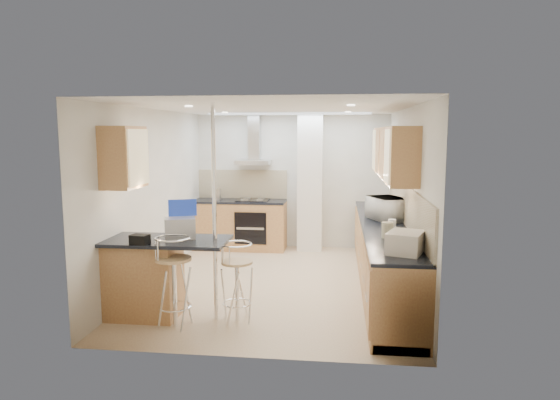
# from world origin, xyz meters

# --- Properties ---
(ground) EXTENTS (4.80, 4.80, 0.00)m
(ground) POSITION_xyz_m (0.00, 0.00, 0.00)
(ground) COLOR tan
(ground) RESTS_ON ground
(room_shell) EXTENTS (3.64, 4.84, 2.51)m
(room_shell) POSITION_xyz_m (0.32, 0.38, 1.54)
(room_shell) COLOR silver
(room_shell) RESTS_ON ground
(right_counter) EXTENTS (0.63, 4.40, 0.92)m
(right_counter) POSITION_xyz_m (1.50, 0.00, 0.46)
(right_counter) COLOR #AE6D45
(right_counter) RESTS_ON ground
(back_counter) EXTENTS (1.70, 0.63, 0.92)m
(back_counter) POSITION_xyz_m (-0.95, 2.10, 0.46)
(back_counter) COLOR #AE6D45
(back_counter) RESTS_ON ground
(peninsula) EXTENTS (1.47, 0.72, 0.94)m
(peninsula) POSITION_xyz_m (-1.12, -1.45, 0.48)
(peninsula) COLOR #AE6D45
(peninsula) RESTS_ON ground
(microwave) EXTENTS (0.62, 0.72, 0.33)m
(microwave) POSITION_xyz_m (1.56, 0.23, 1.09)
(microwave) COLOR white
(microwave) RESTS_ON right_counter
(laptop) EXTENTS (0.42, 0.36, 0.24)m
(laptop) POSITION_xyz_m (-0.97, -1.37, 1.06)
(laptop) COLOR #ABADB3
(laptop) RESTS_ON peninsula
(bag) EXTENTS (0.22, 0.17, 0.11)m
(bag) POSITION_xyz_m (-1.31, -1.73, 0.99)
(bag) COLOR black
(bag) RESTS_ON peninsula
(bar_stool_near) EXTENTS (0.52, 0.52, 1.03)m
(bar_stool_near) POSITION_xyz_m (-0.94, -1.71, 0.52)
(bar_stool_near) COLOR tan
(bar_stool_near) RESTS_ON ground
(bar_stool_end) EXTENTS (0.53, 0.53, 0.93)m
(bar_stool_end) POSITION_xyz_m (-0.28, -1.47, 0.46)
(bar_stool_end) COLOR tan
(bar_stool_end) RESTS_ON ground
(jar_a) EXTENTS (0.13, 0.13, 0.20)m
(jar_a) POSITION_xyz_m (1.60, 0.23, 1.02)
(jar_a) COLOR silver
(jar_a) RESTS_ON right_counter
(jar_b) EXTENTS (0.14, 0.14, 0.16)m
(jar_b) POSITION_xyz_m (1.69, 1.39, 1.00)
(jar_b) COLOR silver
(jar_b) RESTS_ON right_counter
(jar_c) EXTENTS (0.16, 0.16, 0.19)m
(jar_c) POSITION_xyz_m (1.45, -0.97, 1.01)
(jar_c) COLOR #BEBB98
(jar_c) RESTS_ON right_counter
(jar_d) EXTENTS (0.12, 0.12, 0.14)m
(jar_d) POSITION_xyz_m (1.56, -0.48, 0.99)
(jar_d) COLOR white
(jar_d) RESTS_ON right_counter
(bread_bin) EXTENTS (0.46, 0.51, 0.22)m
(bread_bin) POSITION_xyz_m (1.57, -1.72, 1.03)
(bread_bin) COLOR silver
(bread_bin) RESTS_ON right_counter
(kettle) EXTENTS (0.16, 0.16, 0.21)m
(kettle) POSITION_xyz_m (-1.38, 2.08, 1.03)
(kettle) COLOR silver
(kettle) RESTS_ON back_counter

